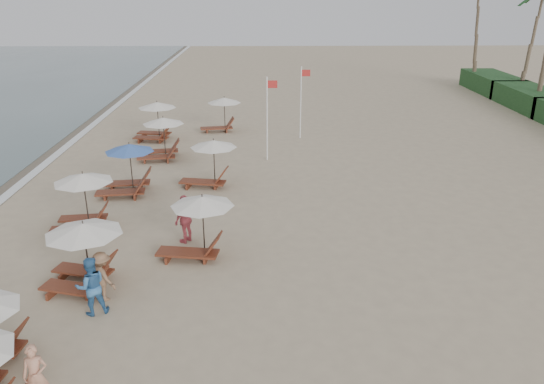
{
  "coord_description": "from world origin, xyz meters",
  "views": [
    {
      "loc": [
        0.56,
        -12.18,
        8.93
      ],
      "look_at": [
        1.0,
        7.84,
        1.3
      ],
      "focal_mm": 35.28,
      "sensor_mm": 36.0,
      "label": 1
    }
  ],
  "objects_px": {
    "lounger_station_5": "(160,140)",
    "lounger_station_4": "(125,172)",
    "lounger_station_2": "(80,254)",
    "beachgoer_far_a": "(186,219)",
    "flag_pole_near": "(268,115)",
    "lounger_station_3": "(81,201)",
    "lounger_station_6": "(154,122)",
    "inland_station_0": "(195,224)",
    "beachgoer_mid_a": "(91,286)",
    "inland_station_1": "(208,161)",
    "beachgoer_near": "(36,375)",
    "beachgoer_mid_b": "(102,276)",
    "inland_station_2": "(220,112)"
  },
  "relations": [
    {
      "from": "lounger_station_5",
      "to": "lounger_station_4",
      "type": "bearing_deg",
      "value": -96.84
    },
    {
      "from": "lounger_station_2",
      "to": "beachgoer_far_a",
      "type": "xyz_separation_m",
      "value": [
        2.9,
        3.18,
        -0.21
      ]
    },
    {
      "from": "lounger_station_5",
      "to": "flag_pole_near",
      "type": "height_order",
      "value": "flag_pole_near"
    },
    {
      "from": "lounger_station_3",
      "to": "lounger_station_6",
      "type": "height_order",
      "value": "lounger_station_6"
    },
    {
      "from": "lounger_station_3",
      "to": "inland_station_0",
      "type": "height_order",
      "value": "lounger_station_3"
    },
    {
      "from": "lounger_station_3",
      "to": "lounger_station_6",
      "type": "bearing_deg",
      "value": 88.38
    },
    {
      "from": "beachgoer_far_a",
      "to": "lounger_station_3",
      "type": "bearing_deg",
      "value": -71.84
    },
    {
      "from": "beachgoer_mid_a",
      "to": "flag_pole_near",
      "type": "relative_size",
      "value": 0.39
    },
    {
      "from": "inland_station_0",
      "to": "inland_station_1",
      "type": "xyz_separation_m",
      "value": [
        -0.21,
        7.33,
        -0.01
      ]
    },
    {
      "from": "lounger_station_2",
      "to": "inland_station_0",
      "type": "xyz_separation_m",
      "value": [
        3.39,
        1.92,
        0.14
      ]
    },
    {
      "from": "beachgoer_mid_a",
      "to": "beachgoer_far_a",
      "type": "relative_size",
      "value": 0.96
    },
    {
      "from": "lounger_station_3",
      "to": "flag_pole_near",
      "type": "bearing_deg",
      "value": 50.48
    },
    {
      "from": "beachgoer_far_a",
      "to": "lounger_station_2",
      "type": "bearing_deg",
      "value": -8.01
    },
    {
      "from": "inland_station_0",
      "to": "beachgoer_far_a",
      "type": "height_order",
      "value": "inland_station_0"
    },
    {
      "from": "lounger_station_2",
      "to": "inland_station_1",
      "type": "bearing_deg",
      "value": 71.01
    },
    {
      "from": "inland_station_1",
      "to": "lounger_station_4",
      "type": "bearing_deg",
      "value": -166.31
    },
    {
      "from": "lounger_station_2",
      "to": "lounger_station_6",
      "type": "distance_m",
      "value": 17.87
    },
    {
      "from": "lounger_station_6",
      "to": "beachgoer_near",
      "type": "xyz_separation_m",
      "value": [
        1.54,
        -23.02,
        -0.36
      ]
    },
    {
      "from": "lounger_station_4",
      "to": "beachgoer_mid_b",
      "type": "bearing_deg",
      "value": -81.08
    },
    {
      "from": "lounger_station_2",
      "to": "lounger_station_6",
      "type": "height_order",
      "value": "lounger_station_6"
    },
    {
      "from": "lounger_station_6",
      "to": "beachgoer_far_a",
      "type": "bearing_deg",
      "value": -75.26
    },
    {
      "from": "lounger_station_4",
      "to": "beachgoer_mid_a",
      "type": "height_order",
      "value": "lounger_station_4"
    },
    {
      "from": "beachgoer_mid_b",
      "to": "lounger_station_3",
      "type": "bearing_deg",
      "value": -29.03
    },
    {
      "from": "beachgoer_near",
      "to": "beachgoer_mid_a",
      "type": "distance_m",
      "value": 3.65
    },
    {
      "from": "lounger_station_4",
      "to": "lounger_station_6",
      "type": "xyz_separation_m",
      "value": [
        -0.41,
        9.5,
        0.07
      ]
    },
    {
      "from": "lounger_station_6",
      "to": "inland_station_2",
      "type": "distance_m",
      "value": 4.51
    },
    {
      "from": "beachgoer_far_a",
      "to": "lounger_station_4",
      "type": "bearing_deg",
      "value": -111.99
    },
    {
      "from": "lounger_station_4",
      "to": "beachgoer_near",
      "type": "relative_size",
      "value": 1.79
    },
    {
      "from": "lounger_station_2",
      "to": "lounger_station_4",
      "type": "height_order",
      "value": "lounger_station_4"
    },
    {
      "from": "lounger_station_3",
      "to": "lounger_station_4",
      "type": "bearing_deg",
      "value": 78.63
    },
    {
      "from": "beachgoer_mid_a",
      "to": "lounger_station_2",
      "type": "bearing_deg",
      "value": -86.3
    },
    {
      "from": "lounger_station_4",
      "to": "inland_station_0",
      "type": "relative_size",
      "value": 0.96
    },
    {
      "from": "lounger_station_6",
      "to": "inland_station_1",
      "type": "bearing_deg",
      "value": -64.24
    },
    {
      "from": "lounger_station_5",
      "to": "beachgoer_near",
      "type": "bearing_deg",
      "value": -88.55
    },
    {
      "from": "lounger_station_4",
      "to": "inland_station_2",
      "type": "xyz_separation_m",
      "value": [
        3.6,
        11.55,
        0.24
      ]
    },
    {
      "from": "lounger_station_4",
      "to": "lounger_station_3",
      "type": "bearing_deg",
      "value": -101.37
    },
    {
      "from": "lounger_station_5",
      "to": "flag_pole_near",
      "type": "bearing_deg",
      "value": -3.19
    },
    {
      "from": "beachgoer_mid_b",
      "to": "flag_pole_near",
      "type": "xyz_separation_m",
      "value": [
        5.21,
        14.22,
        1.75
      ]
    },
    {
      "from": "inland_station_1",
      "to": "flag_pole_near",
      "type": "bearing_deg",
      "value": 55.06
    },
    {
      "from": "inland_station_0",
      "to": "beachgoer_near",
      "type": "height_order",
      "value": "inland_station_0"
    },
    {
      "from": "lounger_station_2",
      "to": "beachgoer_mid_b",
      "type": "height_order",
      "value": "lounger_station_2"
    },
    {
      "from": "lounger_station_2",
      "to": "inland_station_2",
      "type": "xyz_separation_m",
      "value": [
        3.06,
        19.9,
        0.15
      ]
    },
    {
      "from": "lounger_station_3",
      "to": "beachgoer_mid_b",
      "type": "relative_size",
      "value": 1.61
    },
    {
      "from": "inland_station_0",
      "to": "lounger_station_3",
      "type": "bearing_deg",
      "value": 152.29
    },
    {
      "from": "lounger_station_4",
      "to": "lounger_station_6",
      "type": "distance_m",
      "value": 9.51
    },
    {
      "from": "lounger_station_6",
      "to": "inland_station_0",
      "type": "distance_m",
      "value": 16.51
    },
    {
      "from": "inland_station_1",
      "to": "beachgoer_near",
      "type": "relative_size",
      "value": 1.87
    },
    {
      "from": "lounger_station_3",
      "to": "beachgoer_mid_a",
      "type": "distance_m",
      "value": 6.31
    },
    {
      "from": "lounger_station_3",
      "to": "lounger_station_4",
      "type": "distance_m",
      "value": 4.02
    },
    {
      "from": "beachgoer_near",
      "to": "beachgoer_mid_a",
      "type": "bearing_deg",
      "value": 80.88
    }
  ]
}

